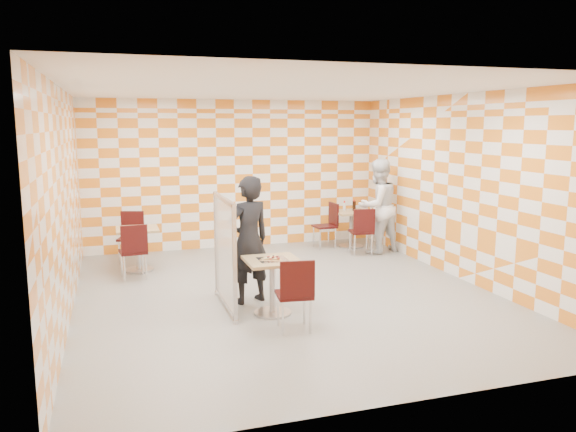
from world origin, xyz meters
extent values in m
plane|color=gray|center=(0.00, 0.00, 0.00)|extent=(7.00, 7.00, 0.00)
plane|color=white|center=(0.00, 0.00, 3.00)|extent=(7.00, 7.00, 0.00)
plane|color=white|center=(0.00, 3.50, 1.50)|extent=(6.00, 0.00, 6.00)
plane|color=white|center=(-3.00, 0.00, 1.50)|extent=(0.00, 7.00, 7.00)
plane|color=white|center=(3.00, 0.00, 1.50)|extent=(0.00, 7.00, 7.00)
cube|color=tan|center=(-0.43, -0.79, 0.73)|extent=(0.70, 0.70, 0.04)
cylinder|color=#A5A5AA|center=(-0.43, -0.79, 0.37)|extent=(0.08, 0.08, 0.70)
cylinder|color=#A5A5AA|center=(-0.43, -0.79, 0.01)|extent=(0.50, 0.50, 0.03)
cube|color=tan|center=(2.26, 2.73, 0.73)|extent=(0.70, 0.70, 0.04)
cylinder|color=#A5A5AA|center=(2.26, 2.73, 0.37)|extent=(0.08, 0.08, 0.70)
cylinder|color=#A5A5AA|center=(2.26, 2.73, 0.01)|extent=(0.50, 0.50, 0.03)
cube|color=tan|center=(-2.03, 2.07, 0.73)|extent=(0.70, 0.70, 0.04)
cylinder|color=#A5A5AA|center=(-2.03, 2.07, 0.37)|extent=(0.08, 0.08, 0.70)
cylinder|color=#A5A5AA|center=(-2.03, 2.07, 0.01)|extent=(0.50, 0.50, 0.03)
cube|color=#330A0A|center=(-0.34, -1.44, 0.45)|extent=(0.46, 0.46, 0.04)
cube|color=#330A0A|center=(-0.36, -1.64, 0.70)|extent=(0.42, 0.09, 0.45)
cylinder|color=silver|center=(-0.15, -1.29, 0.21)|extent=(0.03, 0.03, 0.43)
cylinder|color=silver|center=(-0.49, -1.25, 0.21)|extent=(0.03, 0.03, 0.43)
cylinder|color=silver|center=(-0.19, -1.63, 0.21)|extent=(0.03, 0.03, 0.43)
cylinder|color=silver|center=(-0.53, -1.59, 0.21)|extent=(0.03, 0.03, 0.43)
cube|color=#330A0A|center=(2.16, 2.04, 0.45)|extent=(0.48, 0.48, 0.04)
cube|color=#330A0A|center=(2.13, 1.84, 0.70)|extent=(0.42, 0.10, 0.45)
cylinder|color=silver|center=(2.36, 2.18, 0.21)|extent=(0.03, 0.03, 0.43)
cylinder|color=silver|center=(2.02, 2.23, 0.21)|extent=(0.03, 0.03, 0.43)
cylinder|color=silver|center=(2.31, 1.84, 0.21)|extent=(0.03, 0.03, 0.43)
cylinder|color=silver|center=(1.97, 1.89, 0.21)|extent=(0.03, 0.03, 0.43)
cube|color=#330A0A|center=(1.70, 2.80, 0.45)|extent=(0.44, 0.44, 0.04)
cube|color=#330A0A|center=(1.90, 2.81, 0.70)|extent=(0.06, 0.42, 0.45)
cylinder|color=silver|center=(1.52, 2.96, 0.21)|extent=(0.03, 0.03, 0.43)
cylinder|color=silver|center=(1.54, 2.62, 0.21)|extent=(0.03, 0.03, 0.43)
cylinder|color=silver|center=(1.86, 2.98, 0.21)|extent=(0.03, 0.03, 0.43)
cylinder|color=silver|center=(1.88, 2.64, 0.21)|extent=(0.03, 0.03, 0.43)
cube|color=#330A0A|center=(-2.13, 1.58, 0.45)|extent=(0.46, 0.46, 0.04)
cube|color=#330A0A|center=(-2.11, 1.38, 0.70)|extent=(0.42, 0.09, 0.45)
cylinder|color=silver|center=(-1.98, 1.77, 0.21)|extent=(0.03, 0.03, 0.43)
cylinder|color=silver|center=(-2.32, 1.73, 0.21)|extent=(0.03, 0.03, 0.43)
cylinder|color=silver|center=(-1.94, 1.43, 0.21)|extent=(0.03, 0.03, 0.43)
cylinder|color=silver|center=(-2.28, 1.39, 0.21)|extent=(0.03, 0.03, 0.43)
cube|color=#330A0A|center=(-2.13, 2.71, 0.45)|extent=(0.52, 0.52, 0.04)
cube|color=#330A0A|center=(-2.08, 2.90, 0.70)|extent=(0.42, 0.15, 0.45)
cylinder|color=silver|center=(-2.34, 2.59, 0.21)|extent=(0.03, 0.03, 0.43)
cylinder|color=silver|center=(-2.01, 2.50, 0.21)|extent=(0.03, 0.03, 0.43)
cylinder|color=silver|center=(-2.25, 2.92, 0.21)|extent=(0.03, 0.03, 0.43)
cylinder|color=silver|center=(-1.92, 2.83, 0.21)|extent=(0.03, 0.03, 0.43)
cube|color=white|center=(-0.98, -0.36, 0.80)|extent=(0.02, 1.30, 1.40)
cube|color=#B2B2B7|center=(-0.98, -0.36, 1.52)|extent=(0.05, 1.30, 0.05)
cube|color=#B2B2B7|center=(-0.98, -0.36, 0.08)|extent=(0.05, 1.30, 0.05)
cube|color=#B2B2B7|center=(-0.98, -1.01, 0.80)|extent=(0.05, 0.05, 1.50)
cylinder|color=#B2B2B7|center=(-0.98, -1.01, 0.03)|extent=(0.08, 0.08, 0.05)
cube|color=#B2B2B7|center=(-0.98, 0.29, 0.80)|extent=(0.05, 0.05, 1.50)
cylinder|color=#B2B2B7|center=(-0.98, 0.29, 0.03)|extent=(0.08, 0.08, 0.05)
imported|color=black|center=(-0.60, -0.19, 0.90)|extent=(0.77, 0.63, 1.81)
imported|color=white|center=(2.55, 2.12, 0.92)|extent=(1.05, 0.91, 1.85)
cube|color=silver|center=(-0.43, -0.81, 0.75)|extent=(0.38, 0.34, 0.01)
cone|color=tan|center=(-0.43, -0.81, 0.77)|extent=(0.40, 0.40, 0.02)
cone|color=#F2D88C|center=(-0.43, -0.79, 0.78)|extent=(0.33, 0.33, 0.01)
cylinder|color=maroon|center=(-0.49, -0.91, 0.79)|extent=(0.04, 0.04, 0.01)
cylinder|color=maroon|center=(-0.38, -0.90, 0.79)|extent=(0.04, 0.04, 0.01)
cylinder|color=maroon|center=(-0.43, -0.83, 0.79)|extent=(0.04, 0.04, 0.01)
cylinder|color=maroon|center=(-0.48, -0.78, 0.79)|extent=(0.04, 0.04, 0.01)
cylinder|color=maroon|center=(-0.37, -0.80, 0.79)|extent=(0.04, 0.04, 0.01)
torus|color=black|center=(-0.38, -0.84, 0.79)|extent=(0.03, 0.03, 0.01)
torus|color=black|center=(-0.45, -0.87, 0.79)|extent=(0.03, 0.03, 0.01)
torus|color=black|center=(-0.41, -0.77, 0.79)|extent=(0.03, 0.03, 0.01)
torus|color=black|center=(-0.50, -0.83, 0.79)|extent=(0.03, 0.03, 0.01)
cylinder|color=white|center=(2.15, 2.85, 0.83)|extent=(0.06, 0.06, 0.16)
cylinder|color=red|center=(2.15, 2.85, 0.93)|extent=(0.04, 0.04, 0.04)
cylinder|color=black|center=(2.33, 2.76, 0.85)|extent=(0.07, 0.07, 0.20)
cylinder|color=red|center=(2.33, 2.76, 0.96)|extent=(0.03, 0.03, 0.03)
camera|label=1|loc=(-2.39, -7.73, 2.51)|focal=35.00mm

